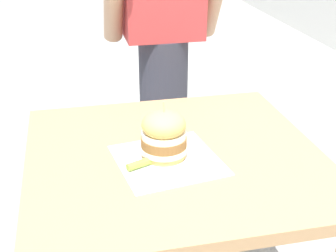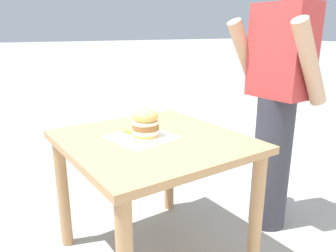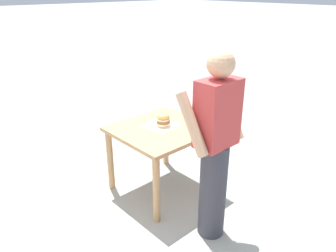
{
  "view_description": "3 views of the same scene",
  "coord_description": "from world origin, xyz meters",
  "px_view_note": "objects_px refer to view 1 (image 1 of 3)",
  "views": [
    {
      "loc": [
        -0.31,
        -1.29,
        1.48
      ],
      "look_at": [
        0.0,
        0.1,
        0.8
      ],
      "focal_mm": 50.0,
      "sensor_mm": 36.0,
      "label": 1
    },
    {
      "loc": [
        1.43,
        -0.87,
        1.3
      ],
      "look_at": [
        0.0,
        0.1,
        0.8
      ],
      "focal_mm": 35.0,
      "sensor_mm": 36.0,
      "label": 2
    },
    {
      "loc": [
        2.08,
        2.37,
        2.12
      ],
      "look_at": [
        0.0,
        0.1,
        0.8
      ],
      "focal_mm": 35.0,
      "sensor_mm": 36.0,
      "label": 3
    }
  ],
  "objects_px": {
    "patio_table": "(174,186)",
    "diner_across_table": "(163,41)",
    "pickle_spear": "(140,164)",
    "sandwich": "(164,135)"
  },
  "relations": [
    {
      "from": "diner_across_table",
      "to": "patio_table",
      "type": "bearing_deg",
      "value": -99.55
    },
    {
      "from": "sandwich",
      "to": "pickle_spear",
      "type": "distance_m",
      "value": 0.12
    },
    {
      "from": "patio_table",
      "to": "sandwich",
      "type": "xyz_separation_m",
      "value": [
        -0.04,
        -0.02,
        0.21
      ]
    },
    {
      "from": "sandwich",
      "to": "diner_across_table",
      "type": "distance_m",
      "value": 0.88
    },
    {
      "from": "sandwich",
      "to": "pickle_spear",
      "type": "xyz_separation_m",
      "value": [
        -0.09,
        -0.05,
        -0.06
      ]
    },
    {
      "from": "patio_table",
      "to": "diner_across_table",
      "type": "relative_size",
      "value": 0.56
    },
    {
      "from": "diner_across_table",
      "to": "sandwich",
      "type": "bearing_deg",
      "value": -101.91
    },
    {
      "from": "pickle_spear",
      "to": "diner_across_table",
      "type": "height_order",
      "value": "diner_across_table"
    },
    {
      "from": "pickle_spear",
      "to": "diner_across_table",
      "type": "relative_size",
      "value": 0.05
    },
    {
      "from": "pickle_spear",
      "to": "diner_across_table",
      "type": "xyz_separation_m",
      "value": [
        0.27,
        0.91,
        0.12
      ]
    }
  ]
}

